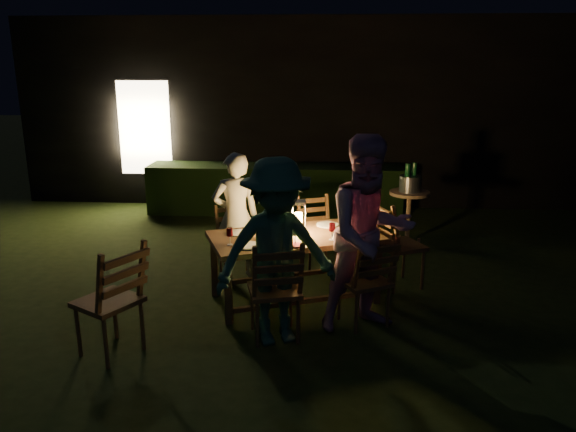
# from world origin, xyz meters

# --- Properties ---
(garden_envelope) EXTENTS (40.00, 40.00, 3.20)m
(garden_envelope) POSITION_xyz_m (-0.01, 6.15, 1.58)
(garden_envelope) COLOR black
(garden_envelope) RESTS_ON ground
(dining_table) EXTENTS (1.94, 1.45, 0.73)m
(dining_table) POSITION_xyz_m (0.03, 0.19, 0.66)
(dining_table) COLOR #54361C
(dining_table) RESTS_ON ground
(chair_near_left) EXTENTS (0.56, 0.59, 1.02)m
(chair_near_left) POSITION_xyz_m (-0.10, -0.69, 0.31)
(chair_near_left) COLOR #54361C
(chair_near_left) RESTS_ON ground
(chair_near_right) EXTENTS (0.59, 0.61, 0.96)m
(chair_near_right) POSITION_xyz_m (0.74, -0.36, 0.29)
(chair_near_right) COLOR #54361C
(chair_near_right) RESTS_ON ground
(chair_far_left) EXTENTS (0.56, 0.57, 0.90)m
(chair_far_left) POSITION_xyz_m (-0.67, 0.74, 0.27)
(chair_far_left) COLOR #54361C
(chair_far_left) RESTS_ON ground
(chair_far_right) EXTENTS (0.55, 0.56, 0.92)m
(chair_far_right) POSITION_xyz_m (0.26, 1.11, 0.28)
(chair_far_right) COLOR #54361C
(chair_far_right) RESTS_ON ground
(chair_end) EXTENTS (0.66, 0.64, 1.05)m
(chair_end) POSITION_xyz_m (1.18, 0.64, 0.32)
(chair_end) COLOR #54361C
(chair_end) RESTS_ON ground
(chair_spare) EXTENTS (0.68, 0.67, 1.07)m
(chair_spare) POSITION_xyz_m (-1.49, -1.07, 0.32)
(chair_spare) COLOR #54361C
(chair_spare) RESTS_ON ground
(person_house_side) EXTENTS (0.64, 0.53, 1.50)m
(person_house_side) POSITION_xyz_m (-0.69, 0.79, 0.75)
(person_house_side) COLOR beige
(person_house_side) RESTS_ON ground
(person_opp_right) EXTENTS (1.10, 0.99, 1.86)m
(person_opp_right) POSITION_xyz_m (0.75, -0.40, 0.93)
(person_opp_right) COLOR #B97F9F
(person_opp_right) RESTS_ON ground
(person_opp_left) EXTENTS (1.26, 0.99, 1.70)m
(person_opp_left) POSITION_xyz_m (-0.08, -0.73, 0.85)
(person_opp_left) COLOR #2E5D47
(person_opp_left) RESTS_ON ground
(lantern) EXTENTS (0.16, 0.16, 0.35)m
(lantern) POSITION_xyz_m (0.06, 0.26, 0.88)
(lantern) COLOR white
(lantern) RESTS_ON dining_table
(plate_far_left) EXTENTS (0.25, 0.25, 0.01)m
(plate_far_left) POSITION_xyz_m (-0.56, 0.20, 0.73)
(plate_far_left) COLOR white
(plate_far_left) RESTS_ON dining_table
(plate_near_left) EXTENTS (0.25, 0.25, 0.01)m
(plate_near_left) POSITION_xyz_m (-0.40, -0.21, 0.73)
(plate_near_left) COLOR white
(plate_near_left) RESTS_ON dining_table
(plate_far_right) EXTENTS (0.25, 0.25, 0.01)m
(plate_far_right) POSITION_xyz_m (0.37, 0.56, 0.73)
(plate_far_right) COLOR white
(plate_far_right) RESTS_ON dining_table
(plate_near_right) EXTENTS (0.25, 0.25, 0.01)m
(plate_near_right) POSITION_xyz_m (0.53, 0.16, 0.73)
(plate_near_right) COLOR white
(plate_near_right) RESTS_ON dining_table
(wineglass_a) EXTENTS (0.06, 0.06, 0.18)m
(wineglass_a) POSITION_xyz_m (-0.35, 0.34, 0.82)
(wineglass_a) COLOR #59070F
(wineglass_a) RESTS_ON dining_table
(wineglass_b) EXTENTS (0.06, 0.06, 0.18)m
(wineglass_b) POSITION_xyz_m (-0.59, -0.18, 0.82)
(wineglass_b) COLOR #59070F
(wineglass_b) RESTS_ON dining_table
(wineglass_c) EXTENTS (0.06, 0.06, 0.18)m
(wineglass_c) POSITION_xyz_m (0.42, 0.04, 0.82)
(wineglass_c) COLOR #59070F
(wineglass_c) RESTS_ON dining_table
(wineglass_d) EXTENTS (0.06, 0.06, 0.18)m
(wineglass_d) POSITION_xyz_m (0.54, 0.59, 0.82)
(wineglass_d) COLOR #59070F
(wineglass_d) RESTS_ON dining_table
(wineglass_e) EXTENTS (0.06, 0.06, 0.18)m
(wineglass_e) POSITION_xyz_m (0.05, -0.12, 0.82)
(wineglass_e) COLOR silver
(wineglass_e) RESTS_ON dining_table
(bottle_table) EXTENTS (0.07, 0.07, 0.28)m
(bottle_table) POSITION_xyz_m (-0.20, 0.10, 0.87)
(bottle_table) COLOR #0F471E
(bottle_table) RESTS_ON dining_table
(napkin_left) EXTENTS (0.18, 0.14, 0.01)m
(napkin_left) POSITION_xyz_m (0.01, -0.16, 0.73)
(napkin_left) COLOR red
(napkin_left) RESTS_ON dining_table
(napkin_right) EXTENTS (0.18, 0.14, 0.01)m
(napkin_right) POSITION_xyz_m (0.66, 0.12, 0.73)
(napkin_right) COLOR red
(napkin_right) RESTS_ON dining_table
(phone) EXTENTS (0.14, 0.07, 0.01)m
(phone) POSITION_xyz_m (-0.43, -0.31, 0.73)
(phone) COLOR black
(phone) RESTS_ON dining_table
(side_table) EXTENTS (0.55, 0.55, 0.74)m
(side_table) POSITION_xyz_m (1.51, 2.23, 0.65)
(side_table) COLOR olive
(side_table) RESTS_ON ground
(ice_bucket) EXTENTS (0.30, 0.30, 0.22)m
(ice_bucket) POSITION_xyz_m (1.51, 2.23, 0.85)
(ice_bucket) COLOR #A5A8AD
(ice_bucket) RESTS_ON side_table
(bottle_bucket_a) EXTENTS (0.07, 0.07, 0.32)m
(bottle_bucket_a) POSITION_xyz_m (1.46, 2.19, 0.90)
(bottle_bucket_a) COLOR #0F471E
(bottle_bucket_a) RESTS_ON side_table
(bottle_bucket_b) EXTENTS (0.07, 0.07, 0.32)m
(bottle_bucket_b) POSITION_xyz_m (1.56, 2.27, 0.90)
(bottle_bucket_b) COLOR #0F471E
(bottle_bucket_b) RESTS_ON side_table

